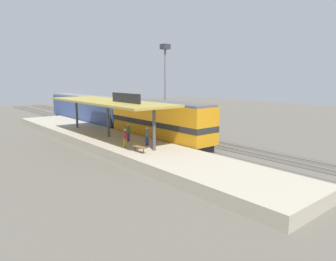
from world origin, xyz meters
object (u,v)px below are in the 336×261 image
light_mast (165,68)px  person_walking (125,137)px  person_waiting (147,135)px  platform_bench (139,147)px  freight_car (137,113)px  passenger_carriage_single (86,109)px  locomotive (159,121)px  person_boarding (128,132)px

light_mast → person_walking: bearing=-140.5°
person_waiting → person_walking: size_ratio=1.00×
platform_bench → freight_car: freight_car is taller
passenger_carriage_single → light_mast: light_mast is taller
person_waiting → person_walking: 2.10m
freight_car → person_walking: 17.48m
passenger_carriage_single → person_waiting: 21.66m
passenger_carriage_single → person_walking: size_ratio=11.70×
person_walking → person_waiting: bearing=-13.0°
locomotive → light_mast: light_mast is taller
light_mast → person_waiting: (-11.75, -11.83, -6.54)m
platform_bench → freight_car: size_ratio=0.14×
passenger_carriage_single → person_walking: passenger_carriage_single is taller
light_mast → person_waiting: 17.91m
platform_bench → freight_car: 19.25m
person_walking → person_boarding: 2.87m
locomotive → person_waiting: bearing=-140.2°
passenger_carriage_single → freight_car: size_ratio=1.67×
locomotive → light_mast: 13.02m
locomotive → platform_bench: bearing=-140.3°
locomotive → freight_car: locomotive is taller
light_mast → passenger_carriage_single: bearing=129.5°
platform_bench → person_walking: size_ratio=0.99×
person_waiting → person_walking: bearing=167.0°
person_waiting → locomotive: bearing=39.8°
passenger_carriage_single → light_mast: (7.80, -9.46, 6.08)m
passenger_carriage_single → person_waiting: passenger_carriage_single is taller
person_waiting → person_boarding: size_ratio=1.00×
light_mast → person_boarding: bearing=-142.9°
person_waiting → freight_car: bearing=59.2°
freight_car → platform_bench: bearing=-123.4°
passenger_carriage_single → light_mast: bearing=-50.5°
passenger_carriage_single → person_boarding: passenger_carriage_single is taller
person_waiting → person_walking: same height
platform_bench → freight_car: bearing=56.6°
person_walking → locomotive: bearing=25.2°
locomotive → light_mast: bearing=47.6°
platform_bench → locomotive: (6.00, 4.98, 1.07)m
platform_bench → passenger_carriage_single: size_ratio=0.09×
locomotive → person_boarding: 4.31m
light_mast → person_boarding: 16.44m
light_mast → person_boarding: size_ratio=6.84×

